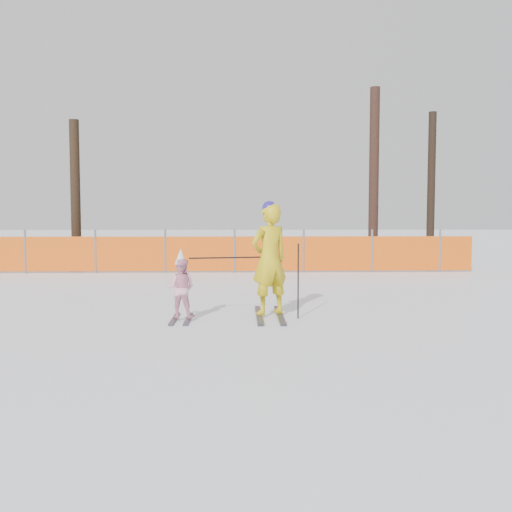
# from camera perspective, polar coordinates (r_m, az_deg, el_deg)

# --- Properties ---
(ground) EXTENTS (120.00, 120.00, 0.00)m
(ground) POSITION_cam_1_polar(r_m,az_deg,el_deg) (8.70, 0.09, -6.82)
(ground) COLOR white
(ground) RESTS_ON ground
(adult) EXTENTS (0.78, 1.70, 1.88)m
(adult) POSITION_cam_1_polar(r_m,az_deg,el_deg) (9.23, 1.34, -0.33)
(adult) COLOR black
(adult) RESTS_ON ground
(child) EXTENTS (0.52, 1.05, 1.12)m
(child) POSITION_cam_1_polar(r_m,az_deg,el_deg) (9.04, -7.51, -3.16)
(child) COLOR black
(child) RESTS_ON ground
(ski_poles) EXTENTS (1.75, 0.25, 1.20)m
(ski_poles) POSITION_cam_1_polar(r_m,az_deg,el_deg) (9.07, 0.63, -1.36)
(ski_poles) COLOR black
(ski_poles) RESTS_ON ground
(safety_fence) EXTENTS (16.97, 0.06, 1.25)m
(safety_fence) POSITION_cam_1_polar(r_m,az_deg,el_deg) (16.59, -7.58, 0.25)
(safety_fence) COLOR #595960
(safety_fence) RESTS_ON ground
(tree_trunks) EXTENTS (12.19, 2.49, 5.97)m
(tree_trunks) POSITION_cam_1_polar(r_m,az_deg,el_deg) (19.36, 5.59, 7.14)
(tree_trunks) COLOR #311C15
(tree_trunks) RESTS_ON ground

